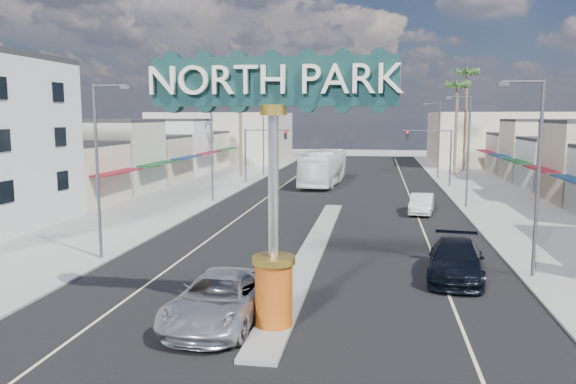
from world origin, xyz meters
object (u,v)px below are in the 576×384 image
(car_parked_right, at_px, (422,204))
(city_bus, at_px, (324,168))
(streetlight_r_mid, at_px, (466,146))
(traffic_signal_left, at_px, (261,145))
(streetlight_l_far, at_px, (265,135))
(suv_right, at_px, (456,260))
(gateway_sign, at_px, (273,160))
(streetlight_l_mid, at_px, (214,144))
(suv_left, at_px, (221,299))
(streetlight_l_near, at_px, (100,162))
(streetlight_r_near, at_px, (535,168))
(palm_right_far, at_px, (467,78))
(streetlight_r_far, at_px, (438,136))
(palm_left_far, at_px, (240,82))
(traffic_signal_right, at_px, (433,146))
(palm_right_mid, at_px, (457,90))

(car_parked_right, height_order, city_bus, city_bus)
(streetlight_r_mid, distance_m, car_parked_right, 6.42)
(traffic_signal_left, distance_m, city_bus, 7.29)
(streetlight_l_far, bearing_deg, suv_right, -67.63)
(city_bus, bearing_deg, gateway_sign, -82.83)
(streetlight_l_mid, height_order, suv_left, streetlight_l_mid)
(streetlight_l_mid, xyz_separation_m, streetlight_r_mid, (20.87, 0.00, 0.00))
(gateway_sign, relative_size, traffic_signal_left, 1.53)
(streetlight_l_near, distance_m, streetlight_r_near, 20.87)
(streetlight_r_near, distance_m, palm_right_far, 52.71)
(city_bus, bearing_deg, car_parked_right, -57.82)
(streetlight_r_far, bearing_deg, streetlight_l_mid, -133.48)
(streetlight_l_near, relative_size, streetlight_r_mid, 1.00)
(palm_left_far, height_order, city_bus, palm_left_far)
(traffic_signal_right, bearing_deg, suv_right, -93.47)
(streetlight_l_near, relative_size, city_bus, 0.67)
(gateway_sign, height_order, streetlight_r_mid, gateway_sign)
(streetlight_r_near, bearing_deg, streetlight_r_mid, 90.00)
(streetlight_r_near, distance_m, palm_right_mid, 46.40)
(streetlight_r_far, distance_m, palm_right_mid, 7.30)
(traffic_signal_left, xyz_separation_m, suv_right, (16.27, -34.58, -3.41))
(gateway_sign, relative_size, streetlight_r_near, 1.02)
(traffic_signal_left, height_order, streetlight_r_far, streetlight_r_far)
(streetlight_l_near, xyz_separation_m, palm_right_far, (25.43, 52.00, 7.32))
(streetlight_r_near, relative_size, palm_right_mid, 0.74)
(streetlight_r_near, xyz_separation_m, suv_left, (-12.43, -7.67, -4.18))
(streetlight_l_far, bearing_deg, gateway_sign, -78.22)
(suv_right, bearing_deg, palm_right_far, 88.87)
(palm_left_far, xyz_separation_m, suv_right, (20.09, -40.58, -10.64))
(palm_right_mid, height_order, city_bus, palm_right_mid)
(suv_right, bearing_deg, streetlight_r_near, 17.32)
(gateway_sign, xyz_separation_m, palm_right_far, (15.00, 60.02, 6.46))
(streetlight_r_mid, distance_m, suv_right, 21.27)
(palm_left_far, bearing_deg, streetlight_l_mid, -82.69)
(streetlight_l_near, xyz_separation_m, palm_right_mid, (23.43, 46.00, 5.54))
(gateway_sign, xyz_separation_m, palm_right_mid, (13.00, 54.02, 4.67))
(palm_right_mid, xyz_separation_m, palm_right_far, (2.00, 6.00, 1.78))
(palm_right_far, bearing_deg, traffic_signal_left, -143.33)
(suv_left, bearing_deg, gateway_sign, -6.17)
(streetlight_r_near, relative_size, streetlight_r_mid, 1.00)
(suv_left, bearing_deg, streetlight_r_mid, 69.60)
(streetlight_l_mid, relative_size, streetlight_r_far, 1.00)
(streetlight_r_mid, distance_m, city_bus, 19.17)
(traffic_signal_left, xyz_separation_m, streetlight_l_far, (-1.25, 8.01, 0.79))
(suv_right, relative_size, car_parked_right, 1.27)
(palm_right_far, bearing_deg, gateway_sign, -104.03)
(gateway_sign, xyz_separation_m, streetlight_l_far, (-10.43, 50.02, -0.86))
(traffic_signal_left, xyz_separation_m, palm_right_far, (24.18, 18.01, 8.11))
(streetlight_l_mid, xyz_separation_m, city_bus, (8.13, 13.96, -3.21))
(traffic_signal_left, height_order, palm_left_far, palm_left_far)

